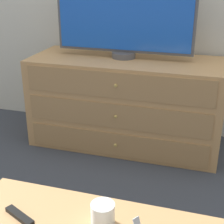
% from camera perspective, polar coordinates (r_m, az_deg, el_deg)
% --- Properties ---
extents(ground_plane, '(12.00, 12.00, 0.00)m').
position_cam_1_polar(ground_plane, '(2.98, 6.05, -2.52)').
color(ground_plane, '#383D47').
extents(dresser, '(1.40, 0.58, 0.67)m').
position_cam_1_polar(dresser, '(2.60, 2.30, 1.63)').
color(dresser, tan).
rests_on(dresser, ground_plane).
extents(tv, '(0.99, 0.17, 0.67)m').
position_cam_1_polar(tv, '(2.47, 2.08, 16.80)').
color(tv, '#515156').
rests_on(tv, dresser).
extents(drink_cup, '(0.09, 0.09, 0.09)m').
position_cam_1_polar(drink_cup, '(1.30, -1.54, -16.90)').
color(drink_cup, beige).
rests_on(drink_cup, coffee_table).
extents(remote_control, '(0.15, 0.09, 0.02)m').
position_cam_1_polar(remote_control, '(1.40, -15.10, -16.34)').
color(remote_control, black).
rests_on(remote_control, coffee_table).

